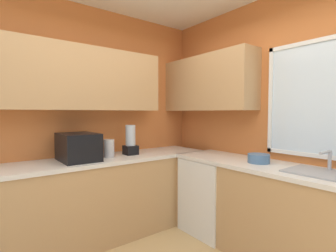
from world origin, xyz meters
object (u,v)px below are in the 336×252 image
dishwasher (213,195)px  blender_appliance (131,141)px  kettle (109,148)px  sink_assembly (322,172)px  microwave (78,147)px  bowl (259,158)px

dishwasher → blender_appliance: size_ratio=2.41×
kettle → sink_assembly: (1.81, 1.08, -0.09)m
microwave → blender_appliance: size_ratio=1.33×
dishwasher → bowl: 0.79m
bowl → sink_assembly: bearing=0.7°
microwave → sink_assembly: microwave is taller
sink_assembly → bowl: sink_assembly is taller
bowl → blender_appliance: bearing=-148.0°
bowl → blender_appliance: 1.47m
dishwasher → microwave: size_ratio=1.81×
kettle → blender_appliance: blender_appliance is taller
microwave → bowl: (1.24, 1.41, -0.10)m
sink_assembly → blender_appliance: 2.00m
dishwasher → kettle: 1.35m
microwave → sink_assembly: size_ratio=0.91×
blender_appliance → bowl: bearing=32.0°
bowl → dishwasher: bearing=-177.1°
dishwasher → blender_appliance: blender_appliance is taller
dishwasher → microwave: (-0.66, -1.38, 0.62)m
sink_assembly → bowl: 0.59m
dishwasher → blender_appliance: (-0.66, -0.75, 0.64)m
bowl → kettle: bearing=-138.9°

